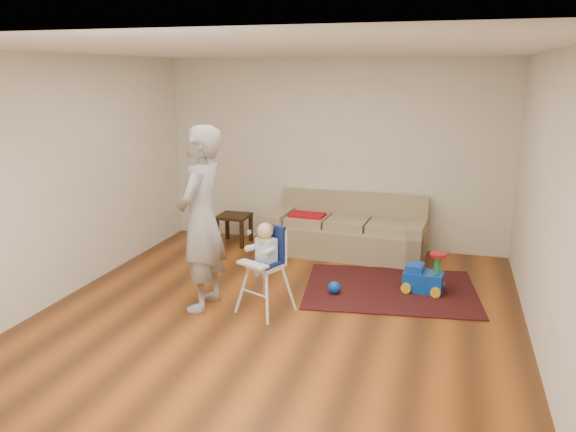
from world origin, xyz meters
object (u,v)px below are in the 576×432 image
(toy_ball, at_px, (334,287))
(side_table, at_px, (234,229))
(sofa, at_px, (348,226))
(ride_on_toy, at_px, (424,271))
(high_chair, at_px, (265,269))
(adult, at_px, (201,219))

(toy_ball, bearing_deg, side_table, 140.07)
(sofa, bearing_deg, ride_on_toy, -42.71)
(high_chair, relative_size, adult, 0.50)
(high_chair, bearing_deg, ride_on_toy, 56.64)
(side_table, height_order, ride_on_toy, ride_on_toy)
(sofa, bearing_deg, high_chair, -99.07)
(ride_on_toy, distance_m, adult, 2.64)
(sofa, xyz_separation_m, ride_on_toy, (1.11, -1.15, -0.15))
(side_table, relative_size, adult, 0.22)
(adult, bearing_deg, ride_on_toy, 114.92)
(ride_on_toy, height_order, high_chair, high_chair)
(ride_on_toy, height_order, adult, adult)
(ride_on_toy, bearing_deg, side_table, 164.58)
(sofa, relative_size, adult, 1.09)
(toy_ball, distance_m, adult, 1.74)
(sofa, relative_size, high_chair, 2.18)
(toy_ball, bearing_deg, ride_on_toy, 21.32)
(side_table, distance_m, toy_ball, 2.41)
(ride_on_toy, bearing_deg, sofa, 141.02)
(side_table, distance_m, adult, 2.46)
(high_chair, bearing_deg, sofa, 101.00)
(side_table, relative_size, high_chair, 0.45)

